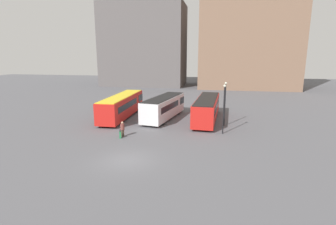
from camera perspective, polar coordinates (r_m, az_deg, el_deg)
ground_plane at (r=21.21m, az=-8.89°, el=-10.28°), size 160.00×160.00×0.00m
building_block_left at (r=72.91m, az=-5.15°, el=14.32°), size 21.50×13.27×21.13m
building_block_right at (r=70.86m, az=17.13°, el=17.47°), size 23.30×16.11×29.93m
bus_0 at (r=35.37m, az=-9.94°, el=1.58°), size 2.76×11.98×2.89m
bus_1 at (r=34.00m, az=-0.89°, el=1.27°), size 4.08×10.06×2.84m
bus_2 at (r=33.45m, az=8.45°, el=0.96°), size 3.05×11.41×2.84m
traveler at (r=26.93m, az=-9.88°, el=-3.27°), size 0.52×0.52×1.57m
suitcase at (r=26.66m, az=-10.35°, el=-4.80°), size 0.31×0.43×0.93m
lamp_post_0 at (r=27.60m, az=12.07°, el=1.62°), size 0.28×0.28×5.19m
lamp_post_1 at (r=30.70m, az=12.33°, el=2.63°), size 0.28×0.28×5.13m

